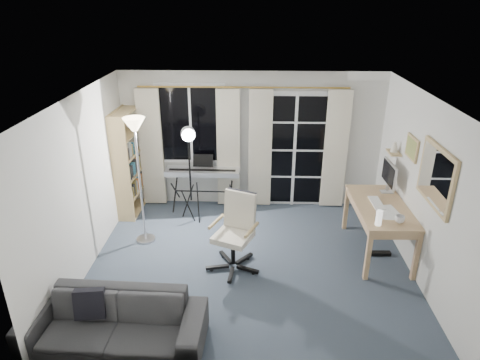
% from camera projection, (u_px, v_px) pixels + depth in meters
% --- Properties ---
extents(floor, '(4.50, 4.00, 0.02)m').
position_uv_depth(floor, '(249.00, 265.00, 6.12)').
color(floor, '#35404D').
rests_on(floor, ground).
extents(window, '(1.20, 0.08, 1.40)m').
position_uv_depth(window, '(191.00, 124.00, 7.35)').
color(window, white).
rests_on(window, floor).
extents(french_door, '(1.32, 0.09, 2.11)m').
position_uv_depth(french_door, '(294.00, 151.00, 7.49)').
color(french_door, white).
rests_on(french_door, floor).
extents(curtains, '(3.60, 0.07, 2.13)m').
position_uv_depth(curtains, '(244.00, 149.00, 7.40)').
color(curtains, gold).
rests_on(curtains, floor).
extents(bookshelf, '(0.32, 0.86, 1.82)m').
position_uv_depth(bookshelf, '(127.00, 166.00, 7.29)').
color(bookshelf, tan).
rests_on(bookshelf, floor).
extents(torchiere_lamp, '(0.36, 0.36, 1.98)m').
position_uv_depth(torchiere_lamp, '(136.00, 144.00, 6.09)').
color(torchiere_lamp, '#B2B2B7').
rests_on(torchiere_lamp, floor).
extents(keyboard_piano, '(1.30, 0.64, 0.93)m').
position_uv_depth(keyboard_piano, '(203.00, 173.00, 7.41)').
color(keyboard_piano, black).
rests_on(keyboard_piano, floor).
extents(studio_light, '(0.35, 0.36, 1.70)m').
position_uv_depth(studio_light, '(189.00, 145.00, 6.73)').
color(studio_light, black).
rests_on(studio_light, floor).
extents(office_chair, '(0.75, 0.77, 1.09)m').
position_uv_depth(office_chair, '(237.00, 224.00, 5.88)').
color(office_chair, black).
rests_on(office_chair, floor).
extents(desk, '(0.75, 1.46, 0.77)m').
position_uv_depth(desk, '(380.00, 211.00, 6.16)').
color(desk, tan).
rests_on(desk, floor).
extents(monitor, '(0.19, 0.56, 0.48)m').
position_uv_depth(monitor, '(389.00, 175.00, 6.41)').
color(monitor, silver).
rests_on(monitor, desk).
extents(desk_clutter, '(0.45, 0.88, 0.98)m').
position_uv_depth(desk_clutter, '(380.00, 223.00, 5.98)').
color(desk_clutter, white).
rests_on(desk_clutter, desk).
extents(mug, '(0.13, 0.10, 0.13)m').
position_uv_depth(mug, '(400.00, 218.00, 5.64)').
color(mug, silver).
rests_on(mug, desk).
extents(wall_mirror, '(0.04, 0.94, 0.74)m').
position_uv_depth(wall_mirror, '(436.00, 177.00, 5.10)').
color(wall_mirror, tan).
rests_on(wall_mirror, floor).
extents(framed_print, '(0.03, 0.42, 0.32)m').
position_uv_depth(framed_print, '(412.00, 148.00, 5.91)').
color(framed_print, tan).
rests_on(framed_print, floor).
extents(wall_shelf, '(0.16, 0.30, 0.18)m').
position_uv_depth(wall_shelf, '(394.00, 149.00, 6.45)').
color(wall_shelf, tan).
rests_on(wall_shelf, floor).
extents(sofa, '(1.98, 0.65, 0.77)m').
position_uv_depth(sofa, '(113.00, 316.00, 4.59)').
color(sofa, '#2E2E30').
rests_on(sofa, floor).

